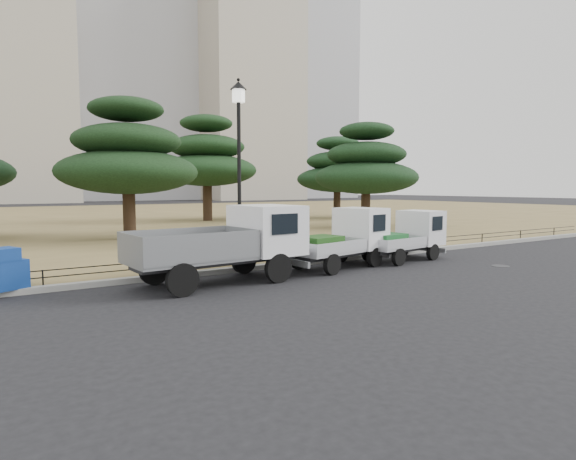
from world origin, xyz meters
TOP-DOWN VIEW (x-y plane):
  - ground at (0.00, 0.00)m, footprint 220.00×220.00m
  - lawn at (0.00, 30.60)m, footprint 120.00×56.00m
  - curb at (0.00, 2.60)m, footprint 120.00×0.25m
  - truck_large at (-2.46, 1.24)m, footprint 5.03×2.32m
  - truck_kei_front at (1.95, 1.56)m, footprint 3.92×2.26m
  - truck_kei_rear at (4.86, 1.52)m, footprint 3.57×1.87m
  - street_lamp at (-1.27, 2.90)m, footprint 0.52×0.52m
  - pipe_fence at (0.00, 2.75)m, footprint 38.00×0.04m
  - manhole at (6.50, -1.20)m, footprint 0.60×0.60m
  - pine_center_left at (-2.24, 12.82)m, footprint 6.65×6.65m
  - pine_center_right at (6.02, 22.74)m, footprint 7.37×7.37m
  - pine_east_near at (12.03, 11.87)m, footprint 6.43×6.43m
  - pine_east_far at (16.10, 19.92)m, footprint 6.53×6.53m
  - tower_center_right at (18.00, 95.00)m, footprint 26.00×24.00m
  - tower_east at (40.00, 82.00)m, footprint 20.00×18.00m
  - tower_far_east at (58.00, 90.00)m, footprint 24.00×20.00m
  - radio_tower at (72.00, 85.00)m, footprint 1.80×1.80m

SIDE VIEW (x-z plane):
  - ground at x=0.00m, z-range 0.00..0.00m
  - manhole at x=6.50m, z-range 0.00..0.01m
  - lawn at x=0.00m, z-range 0.00..0.15m
  - curb at x=0.00m, z-range 0.00..0.16m
  - pipe_fence at x=0.00m, z-range 0.24..0.64m
  - truck_kei_rear at x=4.86m, z-range 0.00..1.79m
  - truck_kei_front at x=1.95m, z-range 0.00..1.95m
  - truck_large at x=-2.46m, z-range 0.12..2.26m
  - pine_east_near at x=12.03m, z-range 0.65..7.14m
  - pine_east_far at x=16.10m, z-range 0.65..7.21m
  - pine_center_left at x=-2.24m, z-range 0.67..7.44m
  - street_lamp at x=-1.27m, z-range 1.17..6.99m
  - pine_center_right at x=6.02m, z-range 0.77..8.59m
  - tower_east at x=40.00m, z-range 0.00..48.00m
  - radio_tower at x=72.00m, z-range -1.46..61.54m
  - tower_far_east at x=58.00m, z-range 0.00..70.00m
  - tower_center_right at x=18.00m, z-range 0.00..80.00m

